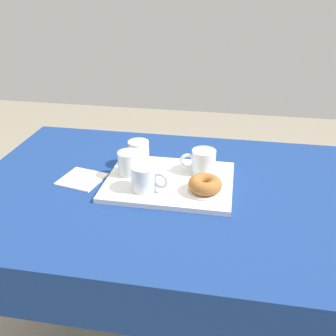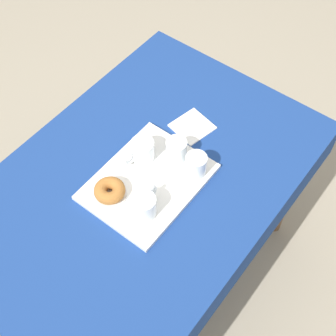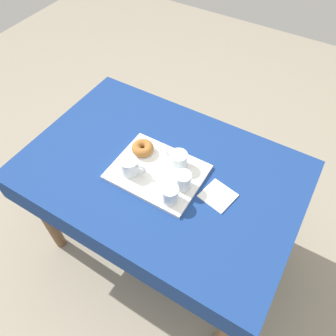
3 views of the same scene
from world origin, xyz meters
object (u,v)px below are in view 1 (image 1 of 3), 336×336
object	(u,v)px
paper_napkin	(82,179)
serving_tray	(170,181)
dining_table	(168,215)
water_glass_near	(129,164)
water_glass_far	(139,153)
tea_mug_right	(203,162)
sugar_donut_left	(205,184)
donut_plate_left	(205,191)
tea_mug_left	(145,179)

from	to	relation	value
paper_napkin	serving_tray	bearing A→B (deg)	4.62
dining_table	water_glass_near	bearing A→B (deg)	163.28
water_glass_far	paper_napkin	xyz separation A→B (m)	(-0.17, -0.13, -0.05)
tea_mug_right	sugar_donut_left	size ratio (longest dim) A/B	1.17
tea_mug_right	sugar_donut_left	xyz separation A→B (m)	(0.02, -0.13, -0.01)
donut_plate_left	sugar_donut_left	distance (m)	0.03
tea_mug_right	water_glass_far	bearing A→B (deg)	170.98
water_glass_near	water_glass_far	size ratio (longest dim) A/B	1.00
tea_mug_right	water_glass_far	world-z (taller)	same
dining_table	water_glass_far	size ratio (longest dim) A/B	16.30
dining_table	sugar_donut_left	world-z (taller)	sugar_donut_left
water_glass_near	paper_napkin	distance (m)	0.17
serving_tray	paper_napkin	size ratio (longest dim) A/B	3.11
tea_mug_left	sugar_donut_left	bearing A→B (deg)	4.36
tea_mug_left	water_glass_far	xyz separation A→B (m)	(-0.07, 0.18, -0.00)
water_glass_far	paper_napkin	size ratio (longest dim) A/B	0.60
serving_tray	water_glass_near	size ratio (longest dim) A/B	5.16
tea_mug_left	tea_mug_right	size ratio (longest dim) A/B	1.00
dining_table	paper_napkin	xyz separation A→B (m)	(-0.30, 0.00, 0.11)
serving_tray	dining_table	bearing A→B (deg)	-92.93
serving_tray	sugar_donut_left	size ratio (longest dim) A/B	3.94
dining_table	sugar_donut_left	distance (m)	0.20
water_glass_near	paper_napkin	size ratio (longest dim) A/B	0.60
sugar_donut_left	paper_napkin	bearing A→B (deg)	174.78
water_glass_near	paper_napkin	xyz separation A→B (m)	(-0.16, -0.04, -0.05)
water_glass_near	donut_plate_left	size ratio (longest dim) A/B	0.72
tea_mug_left	water_glass_far	distance (m)	0.20
water_glass_far	donut_plate_left	distance (m)	0.31
tea_mug_right	sugar_donut_left	bearing A→B (deg)	-81.45
serving_tray	water_glass_far	bearing A→B (deg)	140.98
serving_tray	sugar_donut_left	distance (m)	0.14
tea_mug_left	donut_plate_left	distance (m)	0.19
serving_tray	tea_mug_left	bearing A→B (deg)	-130.89
water_glass_near	tea_mug_left	bearing A→B (deg)	-50.24
dining_table	tea_mug_right	bearing A→B (deg)	43.57
tea_mug_right	paper_napkin	size ratio (longest dim) A/B	0.92
serving_tray	donut_plate_left	bearing A→B (deg)	-27.31
water_glass_far	donut_plate_left	bearing A→B (deg)	-33.81
tea_mug_left	paper_napkin	world-z (taller)	tea_mug_left
water_glass_far	tea_mug_left	bearing A→B (deg)	-70.40
donut_plate_left	dining_table	bearing A→B (deg)	164.13
sugar_donut_left	paper_napkin	distance (m)	0.43
dining_table	donut_plate_left	world-z (taller)	donut_plate_left
tea_mug_right	paper_napkin	bearing A→B (deg)	-166.77
tea_mug_right	serving_tray	bearing A→B (deg)	-145.36
serving_tray	water_glass_near	world-z (taller)	water_glass_near
water_glass_far	water_glass_near	bearing A→B (deg)	-96.67
dining_table	donut_plate_left	size ratio (longest dim) A/B	11.77
tea_mug_right	water_glass_far	xyz separation A→B (m)	(-0.23, 0.04, -0.00)
sugar_donut_left	paper_napkin	size ratio (longest dim) A/B	0.79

